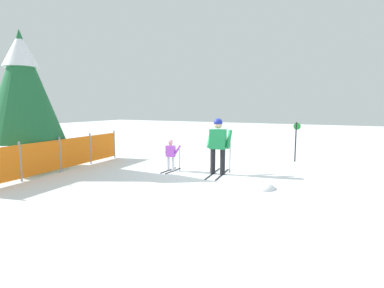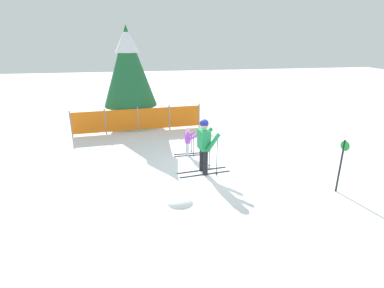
% 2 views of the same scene
% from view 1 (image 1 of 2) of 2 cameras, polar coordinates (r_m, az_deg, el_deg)
% --- Properties ---
extents(ground_plane, '(60.00, 60.00, 0.00)m').
position_cam_1_polar(ground_plane, '(10.10, 5.19, -5.51)').
color(ground_plane, white).
extents(skier_adult, '(1.77, 0.82, 1.84)m').
position_cam_1_polar(skier_adult, '(9.76, 4.99, 0.55)').
color(skier_adult, black).
rests_on(skier_adult, ground_plane).
extents(skier_child, '(1.02, 0.53, 1.09)m').
position_cam_1_polar(skier_child, '(10.30, -4.05, -1.65)').
color(skier_child, black).
rests_on(skier_child, ground_plane).
extents(safety_fence, '(5.96, 0.54, 1.19)m').
position_cam_1_polar(safety_fence, '(11.10, -23.84, -1.82)').
color(safety_fence, gray).
rests_on(safety_fence, ground_plane).
extents(conifer_far, '(2.57, 2.57, 4.77)m').
position_cam_1_polar(conifer_far, '(11.85, -29.59, 9.82)').
color(conifer_far, '#4C3823').
rests_on(conifer_far, ground_plane).
extents(trail_marker, '(0.09, 0.28, 1.59)m').
position_cam_1_polar(trail_marker, '(12.69, 19.20, 1.17)').
color(trail_marker, black).
rests_on(trail_marker, ground_plane).
extents(snow_mound, '(0.72, 0.61, 0.29)m').
position_cam_1_polar(snow_mound, '(8.44, 13.45, -8.24)').
color(snow_mound, white).
rests_on(snow_mound, ground_plane).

